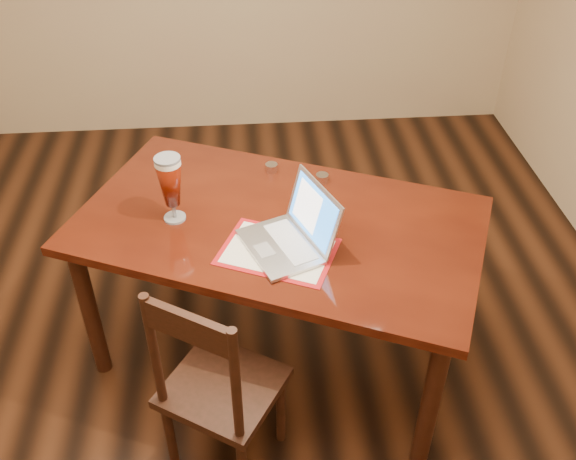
{
  "coord_description": "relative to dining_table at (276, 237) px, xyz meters",
  "views": [
    {
      "loc": [
        0.14,
        -2.16,
        2.54
      ],
      "look_at": [
        0.32,
        -0.02,
        0.86
      ],
      "focal_mm": 40.0,
      "sensor_mm": 36.0,
      "label": 1
    }
  ],
  "objects": [
    {
      "name": "dining_table",
      "position": [
        0.0,
        0.0,
        0.0
      ],
      "size": [
        2.01,
        1.62,
        1.14
      ],
      "rotation": [
        0.0,
        0.0,
        -0.41
      ],
      "color": "#481509",
      "rests_on": "ground"
    },
    {
      "name": "room_shell",
      "position": [
        -0.27,
        -0.08,
        1.02
      ],
      "size": [
        4.51,
        5.01,
        2.71
      ],
      "color": "tan",
      "rests_on": "ground"
    },
    {
      "name": "ground",
      "position": [
        -0.27,
        -0.08,
        -0.74
      ],
      "size": [
        5.0,
        5.0,
        0.0
      ],
      "primitive_type": "plane",
      "color": "black",
      "rests_on": "ground"
    },
    {
      "name": "dining_chair",
      "position": [
        -0.27,
        -0.61,
        -0.26
      ],
      "size": [
        0.58,
        0.58,
        1.02
      ],
      "rotation": [
        0.0,
        0.0,
        -0.55
      ],
      "color": "#33160E",
      "rests_on": "ground"
    }
  ]
}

